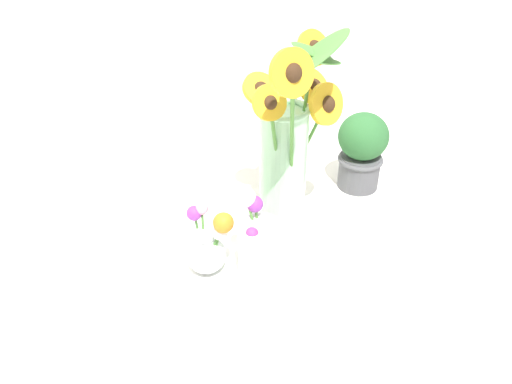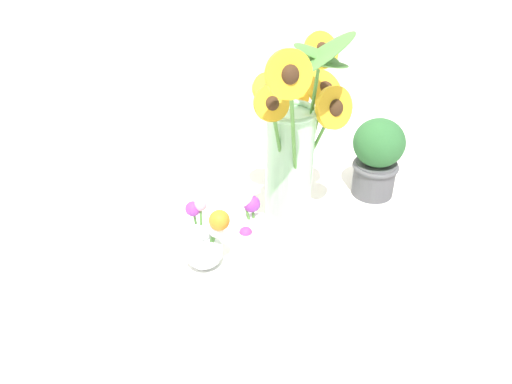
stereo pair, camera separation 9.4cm
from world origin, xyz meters
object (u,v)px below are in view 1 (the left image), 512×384
object	(u,v)px
vase_small_center	(259,246)
vase_bulb_right	(208,247)
serving_tray	(256,253)
potted_plant	(362,149)
mason_jar_sunflowers	(288,146)

from	to	relation	value
vase_small_center	vase_bulb_right	xyz separation A→B (m)	(-0.07, 0.07, -0.01)
serving_tray	potted_plant	distance (m)	0.38
serving_tray	vase_bulb_right	distance (m)	0.13
mason_jar_sunflowers	vase_bulb_right	size ratio (longest dim) A/B	3.08
mason_jar_sunflowers	vase_bulb_right	world-z (taller)	mason_jar_sunflowers
serving_tray	potted_plant	xyz separation A→B (m)	(0.36, 0.07, 0.10)
vase_small_center	serving_tray	bearing A→B (deg)	58.75
vase_small_center	vase_bulb_right	world-z (taller)	vase_small_center
serving_tray	mason_jar_sunflowers	distance (m)	0.23
potted_plant	vase_small_center	bearing A→B (deg)	-161.56
vase_bulb_right	potted_plant	bearing A→B (deg)	8.01
mason_jar_sunflowers	vase_bulb_right	bearing A→B (deg)	-169.11
potted_plant	mason_jar_sunflowers	bearing A→B (deg)	-174.56
vase_small_center	vase_bulb_right	bearing A→B (deg)	136.37
serving_tray	mason_jar_sunflowers	bearing A→B (deg)	23.10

